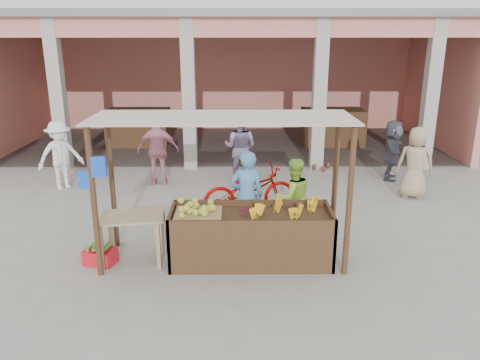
{
  "coord_description": "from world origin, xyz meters",
  "views": [
    {
      "loc": [
        0.26,
        -6.98,
        3.58
      ],
      "look_at": [
        0.33,
        1.2,
        1.02
      ],
      "focal_mm": 35.0,
      "sensor_mm": 36.0,
      "label": 1
    }
  ],
  "objects_px": {
    "red_crate": "(100,256)",
    "motorcycle": "(250,190)",
    "side_table": "(132,223)",
    "fruit_stall": "(251,238)",
    "vendor_green": "(293,196)",
    "vendor_blue": "(247,194)"
  },
  "relations": [
    {
      "from": "red_crate",
      "to": "motorcycle",
      "type": "xyz_separation_m",
      "value": [
        2.49,
        2.18,
        0.41
      ]
    },
    {
      "from": "vendor_blue",
      "to": "vendor_green",
      "type": "xyz_separation_m",
      "value": [
        0.86,
        0.23,
        -0.12
      ]
    },
    {
      "from": "fruit_stall",
      "to": "motorcycle",
      "type": "relative_size",
      "value": 1.27
    },
    {
      "from": "side_table",
      "to": "red_crate",
      "type": "relative_size",
      "value": 2.26
    },
    {
      "from": "fruit_stall",
      "to": "motorcycle",
      "type": "xyz_separation_m",
      "value": [
        0.04,
        2.1,
        0.14
      ]
    },
    {
      "from": "red_crate",
      "to": "side_table",
      "type": "bearing_deg",
      "value": 25.47
    },
    {
      "from": "fruit_stall",
      "to": "vendor_blue",
      "type": "xyz_separation_m",
      "value": [
        -0.05,
        0.82,
        0.49
      ]
    },
    {
      "from": "vendor_green",
      "to": "fruit_stall",
      "type": "bearing_deg",
      "value": 36.55
    },
    {
      "from": "red_crate",
      "to": "vendor_green",
      "type": "height_order",
      "value": "vendor_green"
    },
    {
      "from": "vendor_blue",
      "to": "red_crate",
      "type": "bearing_deg",
      "value": 13.26
    },
    {
      "from": "side_table",
      "to": "vendor_blue",
      "type": "bearing_deg",
      "value": 14.97
    },
    {
      "from": "fruit_stall",
      "to": "vendor_green",
      "type": "height_order",
      "value": "vendor_green"
    },
    {
      "from": "fruit_stall",
      "to": "vendor_green",
      "type": "distance_m",
      "value": 1.37
    },
    {
      "from": "fruit_stall",
      "to": "red_crate",
      "type": "xyz_separation_m",
      "value": [
        -2.45,
        -0.08,
        -0.28
      ]
    },
    {
      "from": "fruit_stall",
      "to": "motorcycle",
      "type": "bearing_deg",
      "value": 88.99
    },
    {
      "from": "vendor_green",
      "to": "vendor_blue",
      "type": "bearing_deg",
      "value": -1.04
    },
    {
      "from": "vendor_blue",
      "to": "fruit_stall",
      "type": "bearing_deg",
      "value": 86.6
    },
    {
      "from": "side_table",
      "to": "red_crate",
      "type": "distance_m",
      "value": 0.77
    },
    {
      "from": "fruit_stall",
      "to": "vendor_green",
      "type": "xyz_separation_m",
      "value": [
        0.8,
        1.05,
        0.37
      ]
    },
    {
      "from": "red_crate",
      "to": "vendor_green",
      "type": "relative_size",
      "value": 0.31
    },
    {
      "from": "red_crate",
      "to": "motorcycle",
      "type": "distance_m",
      "value": 3.33
    },
    {
      "from": "side_table",
      "to": "red_crate",
      "type": "bearing_deg",
      "value": -179.31
    }
  ]
}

